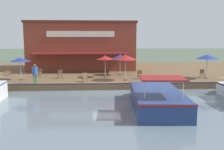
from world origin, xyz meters
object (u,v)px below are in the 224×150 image
at_px(patio_umbrella_mid_patio_right, 105,58).
at_px(motorboat_fourth_along, 155,96).
at_px(patio_umbrella_near_quay_edge, 207,57).
at_px(cafe_chair_mid_patio, 7,71).
at_px(patio_umbrella_back_row, 120,57).
at_px(person_mid_patio, 35,72).
at_px(cafe_chair_under_first_umbrella, 39,72).
at_px(cafe_chair_beside_entrance, 60,74).
at_px(patio_umbrella_far_corner, 20,60).
at_px(cafe_chair_far_corner_seat, 140,74).
at_px(tree_upstream_bank, 114,37).
at_px(cafe_chair_back_row_seat, 202,73).
at_px(waterfront_restaurant, 83,46).
at_px(patio_umbrella_by_entrance, 126,57).
at_px(cafe_chair_facing_river, 85,77).

xyz_separation_m(patio_umbrella_mid_patio_right, motorboat_fourth_along, (9.57, 3.11, -1.97)).
relative_size(patio_umbrella_near_quay_edge, cafe_chair_mid_patio, 2.94).
distance_m(patio_umbrella_back_row, person_mid_patio, 9.76).
relative_size(patio_umbrella_mid_patio_right, person_mid_patio, 1.31).
height_order(patio_umbrella_near_quay_edge, motorboat_fourth_along, patio_umbrella_near_quay_edge).
bearing_deg(cafe_chair_under_first_umbrella, cafe_chair_beside_entrance, 61.87).
bearing_deg(patio_umbrella_far_corner, cafe_chair_far_corner_seat, 90.88).
height_order(cafe_chair_mid_patio, cafe_chair_under_first_umbrella, same).
xyz_separation_m(cafe_chair_mid_patio, tree_upstream_bank, (-8.68, 12.62, 3.85)).
height_order(patio_umbrella_back_row, motorboat_fourth_along, patio_umbrella_back_row).
height_order(cafe_chair_back_row_seat, person_mid_patio, person_mid_patio).
bearing_deg(cafe_chair_far_corner_seat, patio_umbrella_far_corner, -89.12).
bearing_deg(person_mid_patio, patio_umbrella_mid_patio_right, 119.02).
distance_m(cafe_chair_mid_patio, person_mid_patio, 7.22).
bearing_deg(motorboat_fourth_along, waterfront_restaurant, -162.11).
height_order(cafe_chair_mid_patio, person_mid_patio, person_mid_patio).
relative_size(patio_umbrella_back_row, cafe_chair_under_first_umbrella, 2.73).
height_order(patio_umbrella_mid_patio_right, person_mid_patio, patio_umbrella_mid_patio_right).
bearing_deg(cafe_chair_back_row_seat, cafe_chair_far_corner_seat, -87.08).
height_order(patio_umbrella_back_row, patio_umbrella_near_quay_edge, patio_umbrella_near_quay_edge).
bearing_deg(patio_umbrella_near_quay_edge, patio_umbrella_back_row, -109.03).
distance_m(patio_umbrella_back_row, cafe_chair_under_first_umbrella, 8.97).
distance_m(patio_umbrella_back_row, cafe_chair_far_corner_seat, 3.66).
height_order(waterfront_restaurant, cafe_chair_far_corner_seat, waterfront_restaurant).
xyz_separation_m(patio_umbrella_near_quay_edge, cafe_chair_mid_patio, (-3.40, -21.33, -1.75)).
distance_m(cafe_chair_far_corner_seat, cafe_chair_beside_entrance, 8.22).
bearing_deg(patio_umbrella_near_quay_edge, waterfront_restaurant, -127.43).
height_order(cafe_chair_beside_entrance, tree_upstream_bank, tree_upstream_bank).
height_order(patio_umbrella_back_row, cafe_chair_far_corner_seat, patio_umbrella_back_row).
distance_m(cafe_chair_mid_patio, cafe_chair_under_first_umbrella, 4.02).
relative_size(patio_umbrella_by_entrance, cafe_chair_back_row_seat, 2.98).
distance_m(cafe_chair_mid_patio, tree_upstream_bank, 15.80).
relative_size(patio_umbrella_back_row, motorboat_fourth_along, 0.27).
bearing_deg(cafe_chair_far_corner_seat, tree_upstream_bank, -171.40).
relative_size(patio_umbrella_by_entrance, person_mid_patio, 1.43).
xyz_separation_m(patio_umbrella_near_quay_edge, cafe_chair_far_corner_seat, (-0.21, -6.91, -1.75)).
bearing_deg(person_mid_patio, cafe_chair_facing_river, 99.67).
bearing_deg(cafe_chair_beside_entrance, patio_umbrella_near_quay_edge, 86.43).
height_order(patio_umbrella_by_entrance, cafe_chair_mid_patio, patio_umbrella_by_entrance).
bearing_deg(patio_umbrella_back_row, motorboat_fourth_along, 6.98).
xyz_separation_m(waterfront_restaurant, patio_umbrella_by_entrance, (10.90, 4.74, -0.90)).
relative_size(patio_umbrella_back_row, person_mid_patio, 1.31).
relative_size(waterfront_restaurant, patio_umbrella_far_corner, 6.22).
distance_m(cafe_chair_facing_river, person_mid_patio, 4.55).
relative_size(cafe_chair_far_corner_seat, cafe_chair_facing_river, 1.00).
relative_size(cafe_chair_facing_river, tree_upstream_bank, 0.14).
bearing_deg(patio_umbrella_by_entrance, waterfront_restaurant, -156.51).
bearing_deg(patio_umbrella_near_quay_edge, cafe_chair_beside_entrance, -93.57).
relative_size(patio_umbrella_near_quay_edge, cafe_chair_facing_river, 2.94).
height_order(waterfront_restaurant, patio_umbrella_back_row, waterfront_restaurant).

